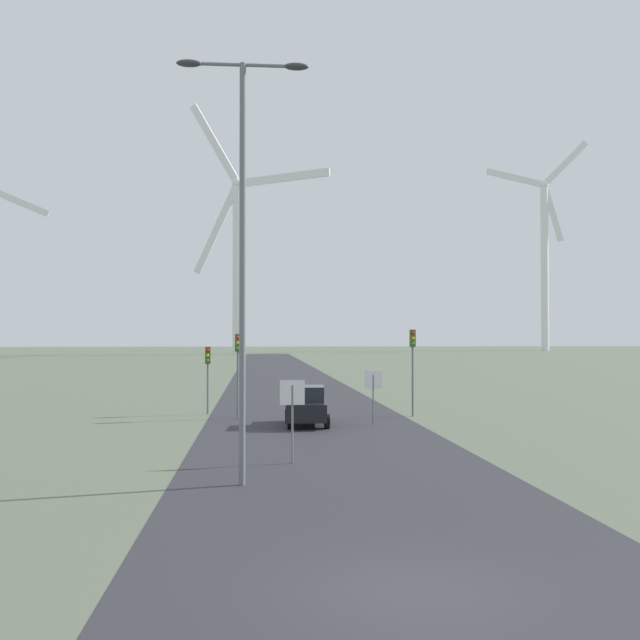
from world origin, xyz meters
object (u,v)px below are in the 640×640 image
at_px(traffic_light_post_near_right, 413,353).
at_px(streetlamp, 243,223).
at_px(traffic_light_post_mid_left, 238,357).
at_px(car_approaching, 307,406).
at_px(wind_turbine_left, 237,244).
at_px(wind_turbine_center, 545,250).
at_px(stop_sign_far, 373,387).
at_px(traffic_light_post_near_left, 208,365).
at_px(stop_sign_near, 292,405).

bearing_deg(traffic_light_post_near_right, streetlamp, -116.11).
xyz_separation_m(traffic_light_post_near_right, traffic_light_post_mid_left, (-8.96, -0.25, -0.16)).
bearing_deg(car_approaching, wind_turbine_left, 92.79).
xyz_separation_m(traffic_light_post_mid_left, wind_turbine_center, (84.08, 172.02, 26.06)).
distance_m(traffic_light_post_mid_left, car_approaching, 5.10).
bearing_deg(traffic_light_post_mid_left, streetlamp, -88.15).
height_order(streetlamp, stop_sign_far, streetlamp).
distance_m(stop_sign_far, wind_turbine_center, 193.67).
distance_m(traffic_light_post_near_right, traffic_light_post_mid_left, 8.97).
bearing_deg(wind_turbine_left, stop_sign_far, -85.93).
xyz_separation_m(streetlamp, stop_sign_far, (5.81, 13.68, -5.52)).
bearing_deg(streetlamp, stop_sign_far, 67.00).
xyz_separation_m(stop_sign_far, traffic_light_post_mid_left, (-6.35, 3.24, 1.36)).
distance_m(streetlamp, car_approaching, 15.29).
distance_m(traffic_light_post_near_left, traffic_light_post_mid_left, 2.77).
bearing_deg(streetlamp, car_approaching, 78.82).
height_order(traffic_light_post_near_left, wind_turbine_center, wind_turbine_center).
bearing_deg(wind_turbine_center, stop_sign_far, -113.92).
distance_m(stop_sign_far, wind_turbine_left, 141.91).
relative_size(stop_sign_far, traffic_light_post_near_left, 0.70).
xyz_separation_m(stop_sign_far, traffic_light_post_near_right, (2.61, 3.49, 1.52)).
bearing_deg(traffic_light_post_near_right, traffic_light_post_near_left, 169.66).
relative_size(traffic_light_post_mid_left, car_approaching, 1.01).
bearing_deg(traffic_light_post_near_right, wind_turbine_left, 95.26).
xyz_separation_m(stop_sign_near, car_approaching, (1.15, 10.24, -0.98)).
distance_m(streetlamp, wind_turbine_center, 207.74).
relative_size(traffic_light_post_near_right, car_approaching, 1.06).
bearing_deg(stop_sign_near, car_approaching, 83.61).
relative_size(traffic_light_post_near_left, wind_turbine_center, 0.06).
distance_m(stop_sign_far, traffic_light_post_near_left, 9.69).
bearing_deg(stop_sign_far, car_approaching, -179.38).
bearing_deg(traffic_light_post_mid_left, traffic_light_post_near_right, 1.62).
height_order(car_approaching, wind_turbine_center, wind_turbine_center).
relative_size(traffic_light_post_near_right, wind_turbine_center, 0.07).
relative_size(stop_sign_far, traffic_light_post_near_right, 0.56).
bearing_deg(wind_turbine_left, traffic_light_post_near_left, -89.17).
xyz_separation_m(wind_turbine_left, wind_turbine_center, (87.65, 35.72, 3.54)).
relative_size(streetlamp, traffic_light_post_near_left, 3.31).
height_order(stop_sign_near, traffic_light_post_near_right, traffic_light_post_near_right).
height_order(stop_sign_near, traffic_light_post_near_left, traffic_light_post_near_left).
xyz_separation_m(traffic_light_post_near_left, wind_turbine_left, (-1.94, 134.11, 23.00)).
distance_m(wind_turbine_left, wind_turbine_center, 94.71).
bearing_deg(traffic_light_post_near_right, traffic_light_post_mid_left, -178.38).
height_order(wind_turbine_left, wind_turbine_center, wind_turbine_center).
xyz_separation_m(traffic_light_post_mid_left, car_approaching, (3.24, -3.27, -2.19)).
distance_m(traffic_light_post_near_left, wind_turbine_center, 192.08).
bearing_deg(stop_sign_far, stop_sign_near, -112.52).
relative_size(stop_sign_near, traffic_light_post_near_left, 0.76).
distance_m(traffic_light_post_near_left, wind_turbine_left, 136.09).
bearing_deg(streetlamp, wind_turbine_left, 91.54).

